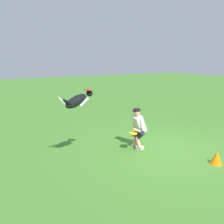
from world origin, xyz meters
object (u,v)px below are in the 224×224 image
Objects in this scene: person at (138,127)px; frisbee_held at (133,133)px; dog at (78,100)px; training_cone at (217,158)px; frisbee_flying at (88,90)px.

person reaches higher than frisbee_held.
dog is 4.03m from training_cone.
training_cone is (-1.18, 1.95, -0.52)m from person.
person is 5.68× the size of frisbee_flying.
dog is 0.40m from frisbee_flying.
person is at bearing -11.62° from dog.
frisbee_held is at bearing 168.88° from frisbee_flying.
dog is at bearing -32.33° from training_cone.
frisbee_flying is (-0.32, -0.03, 0.24)m from dog.
dog is at bearing 7.28° from person.
person is at bearing -149.89° from frisbee_held.
frisbee_flying reaches higher than person.
person is 5.12× the size of frisbee_held.
dog is 1.98m from frisbee_held.
frisbee_flying reaches higher than dog.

